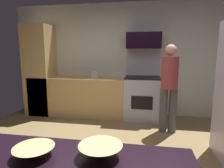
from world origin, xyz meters
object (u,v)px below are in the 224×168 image
(person_cook, at_px, (169,84))
(mixing_bowl_prep, at_px, (101,151))
(stock_pot, at_px, (95,74))
(microwave, at_px, (144,41))
(mixing_bowl_large, at_px, (34,152))
(oven_range, at_px, (142,96))

(person_cook, height_order, mixing_bowl_prep, person_cook)
(stock_pot, bearing_deg, microwave, 4.20)
(mixing_bowl_large, bearing_deg, person_cook, 68.46)
(mixing_bowl_prep, bearing_deg, microwave, 86.79)
(microwave, height_order, person_cook, microwave)
(oven_range, bearing_deg, mixing_bowl_large, -99.53)
(person_cook, bearing_deg, microwave, 122.70)
(oven_range, height_order, person_cook, person_cook)
(person_cook, bearing_deg, mixing_bowl_large, -111.54)
(person_cook, xyz_separation_m, mixing_bowl_prep, (-0.67, -2.58, 0.03))
(person_cook, bearing_deg, stock_pot, 156.72)
(microwave, relative_size, mixing_bowl_prep, 2.99)
(microwave, distance_m, person_cook, 1.22)
(person_cook, relative_size, stock_pot, 6.59)
(microwave, bearing_deg, stock_pot, -175.80)
(microwave, xyz_separation_m, mixing_bowl_prep, (-0.19, -3.34, -0.79))
(mixing_bowl_large, xyz_separation_m, stock_pot, (-0.53, 3.32, 0.05))
(mixing_bowl_prep, bearing_deg, oven_range, 86.71)
(oven_range, height_order, mixing_bowl_prep, oven_range)
(stock_pot, bearing_deg, mixing_bowl_large, -80.90)
(oven_range, height_order, microwave, microwave)
(oven_range, xyz_separation_m, stock_pot, (-1.09, 0.00, 0.46))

